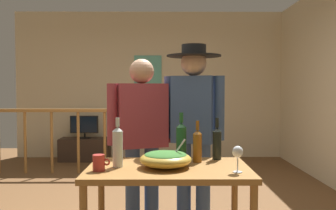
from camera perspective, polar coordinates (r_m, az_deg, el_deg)
back_wall at (r=6.95m, az=-2.85°, el=3.18°), size 5.12×0.10×2.78m
framed_picture at (r=6.90m, az=-3.21°, el=5.62°), size 0.52×0.03×0.53m
stair_railing at (r=5.68m, az=-7.79°, el=-4.31°), size 2.99×0.10×1.06m
tv_console at (r=6.85m, az=-13.04°, el=-6.85°), size 0.90×0.40×0.41m
flat_screen_tv at (r=6.76m, az=-13.13°, el=-3.11°), size 0.51×0.12×0.42m
serving_table at (r=2.59m, az=0.06°, el=-11.79°), size 1.14×0.70×0.78m
salad_bowl at (r=2.54m, az=-0.38°, el=-8.45°), size 0.36×0.36×0.20m
wine_glass at (r=2.42m, az=10.99°, el=-7.51°), size 0.07×0.07×0.18m
wine_bottle_dark at (r=2.83m, az=7.76°, el=-5.93°), size 0.07×0.07×0.32m
wine_bottle_green at (r=2.78m, az=2.11°, el=-5.64°), size 0.08×0.08×0.37m
wine_bottle_amber at (r=2.71m, az=4.68°, el=-6.38°), size 0.07×0.07×0.31m
wine_bottle_clear at (r=2.56m, az=-7.98°, el=-6.47°), size 0.07×0.07×0.35m
mug_red at (r=2.48m, az=-10.88°, el=-8.98°), size 0.12×0.08×0.11m
person_standing_left at (r=3.26m, az=-4.17°, el=-4.09°), size 0.60×0.35×1.59m
person_standing_right at (r=3.25m, az=4.08°, el=-2.55°), size 0.53×0.49×1.72m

